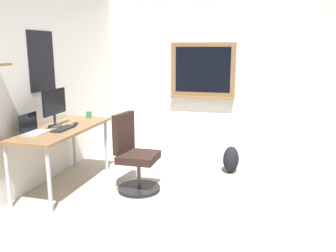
{
  "coord_description": "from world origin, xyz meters",
  "views": [
    {
      "loc": [
        -3.63,
        -0.31,
        1.71
      ],
      "look_at": [
        0.14,
        0.72,
        0.85
      ],
      "focal_mm": 37.95,
      "sensor_mm": 36.0,
      "label": 1
    }
  ],
  "objects_px": {
    "keyboard": "(64,129)",
    "computer_mouse": "(76,123)",
    "office_chair": "(134,158)",
    "laptop": "(33,129)",
    "backpack": "(231,159)",
    "desk": "(62,134)",
    "monitor_primary": "(54,105)",
    "coffee_mug": "(89,115)"
  },
  "relations": [
    {
      "from": "laptop",
      "to": "monitor_primary",
      "type": "xyz_separation_m",
      "value": [
        0.38,
        -0.05,
        0.22
      ]
    },
    {
      "from": "desk",
      "to": "laptop",
      "type": "xyz_separation_m",
      "value": [
        -0.34,
        0.15,
        0.13
      ]
    },
    {
      "from": "office_chair",
      "to": "keyboard",
      "type": "xyz_separation_m",
      "value": [
        -0.21,
        0.8,
        0.36
      ]
    },
    {
      "from": "monitor_primary",
      "to": "coffee_mug",
      "type": "bearing_deg",
      "value": -11.83
    },
    {
      "from": "computer_mouse",
      "to": "coffee_mug",
      "type": "height_order",
      "value": "coffee_mug"
    },
    {
      "from": "office_chair",
      "to": "computer_mouse",
      "type": "bearing_deg",
      "value": 85.28
    },
    {
      "from": "computer_mouse",
      "to": "coffee_mug",
      "type": "xyz_separation_m",
      "value": [
        0.45,
        0.05,
        0.03
      ]
    },
    {
      "from": "laptop",
      "to": "keyboard",
      "type": "relative_size",
      "value": 0.84
    },
    {
      "from": "desk",
      "to": "monitor_primary",
      "type": "height_order",
      "value": "monitor_primary"
    },
    {
      "from": "desk",
      "to": "coffee_mug",
      "type": "height_order",
      "value": "coffee_mug"
    },
    {
      "from": "desk",
      "to": "keyboard",
      "type": "distance_m",
      "value": 0.14
    },
    {
      "from": "computer_mouse",
      "to": "laptop",
      "type": "bearing_deg",
      "value": 157.31
    },
    {
      "from": "monitor_primary",
      "to": "laptop",
      "type": "bearing_deg",
      "value": 172.73
    },
    {
      "from": "computer_mouse",
      "to": "backpack",
      "type": "height_order",
      "value": "computer_mouse"
    },
    {
      "from": "laptop",
      "to": "computer_mouse",
      "type": "height_order",
      "value": "laptop"
    },
    {
      "from": "keyboard",
      "to": "coffee_mug",
      "type": "distance_m",
      "value": 0.73
    },
    {
      "from": "laptop",
      "to": "keyboard",
      "type": "xyz_separation_m",
      "value": [
        0.26,
        -0.23,
        -0.04
      ]
    },
    {
      "from": "computer_mouse",
      "to": "backpack",
      "type": "bearing_deg",
      "value": -64.67
    },
    {
      "from": "laptop",
      "to": "keyboard",
      "type": "height_order",
      "value": "laptop"
    },
    {
      "from": "computer_mouse",
      "to": "monitor_primary",
      "type": "bearing_deg",
      "value": 132.86
    },
    {
      "from": "office_chair",
      "to": "backpack",
      "type": "height_order",
      "value": "office_chair"
    },
    {
      "from": "keyboard",
      "to": "computer_mouse",
      "type": "bearing_deg",
      "value": 0.0
    },
    {
      "from": "keyboard",
      "to": "coffee_mug",
      "type": "xyz_separation_m",
      "value": [
        0.73,
        0.05,
        0.04
      ]
    },
    {
      "from": "office_chair",
      "to": "coffee_mug",
      "type": "xyz_separation_m",
      "value": [
        0.52,
        0.85,
        0.4
      ]
    },
    {
      "from": "desk",
      "to": "monitor_primary",
      "type": "xyz_separation_m",
      "value": [
        0.04,
        0.1,
        0.35
      ]
    },
    {
      "from": "desk",
      "to": "laptop",
      "type": "distance_m",
      "value": 0.39
    },
    {
      "from": "computer_mouse",
      "to": "coffee_mug",
      "type": "distance_m",
      "value": 0.46
    },
    {
      "from": "office_chair",
      "to": "laptop",
      "type": "xyz_separation_m",
      "value": [
        -0.48,
        1.03,
        0.41
      ]
    },
    {
      "from": "desk",
      "to": "laptop",
      "type": "height_order",
      "value": "laptop"
    },
    {
      "from": "office_chair",
      "to": "monitor_primary",
      "type": "bearing_deg",
      "value": 95.81
    },
    {
      "from": "laptop",
      "to": "office_chair",
      "type": "bearing_deg",
      "value": -65.14
    },
    {
      "from": "keyboard",
      "to": "computer_mouse",
      "type": "height_order",
      "value": "computer_mouse"
    },
    {
      "from": "keyboard",
      "to": "computer_mouse",
      "type": "relative_size",
      "value": 3.56
    },
    {
      "from": "office_chair",
      "to": "keyboard",
      "type": "distance_m",
      "value": 0.91
    },
    {
      "from": "computer_mouse",
      "to": "keyboard",
      "type": "bearing_deg",
      "value": 180.0
    },
    {
      "from": "desk",
      "to": "backpack",
      "type": "relative_size",
      "value": 4.13
    },
    {
      "from": "monitor_primary",
      "to": "keyboard",
      "type": "bearing_deg",
      "value": -122.28
    },
    {
      "from": "laptop",
      "to": "monitor_primary",
      "type": "bearing_deg",
      "value": -7.27
    },
    {
      "from": "coffee_mug",
      "to": "backpack",
      "type": "bearing_deg",
      "value": -77.15
    },
    {
      "from": "office_chair",
      "to": "laptop",
      "type": "distance_m",
      "value": 1.21
    },
    {
      "from": "monitor_primary",
      "to": "coffee_mug",
      "type": "relative_size",
      "value": 5.04
    },
    {
      "from": "laptop",
      "to": "monitor_primary",
      "type": "height_order",
      "value": "monitor_primary"
    }
  ]
}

